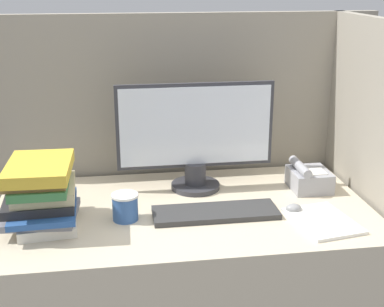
# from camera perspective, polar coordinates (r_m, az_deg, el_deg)

# --- Properties ---
(cubicle_panel_rear) EXTENTS (1.80, 0.04, 1.42)m
(cubicle_panel_rear) POSITION_cam_1_polar(r_m,az_deg,el_deg) (2.41, -2.23, -2.30)
(cubicle_panel_rear) COLOR gray
(cubicle_panel_rear) RESTS_ON ground_plane
(cubicle_panel_right) EXTENTS (0.04, 0.83, 1.42)m
(cubicle_panel_right) POSITION_cam_1_polar(r_m,az_deg,el_deg) (2.25, 17.95, -4.74)
(cubicle_panel_right) COLOR gray
(cubicle_panel_right) RESTS_ON ground_plane
(desk) EXTENTS (1.40, 0.77, 0.74)m
(desk) POSITION_cam_1_polar(r_m,az_deg,el_deg) (2.19, -0.83, -14.66)
(desk) COLOR beige
(desk) RESTS_ON ground_plane
(monitor) EXTENTS (0.63, 0.20, 0.43)m
(monitor) POSITION_cam_1_polar(r_m,az_deg,el_deg) (2.12, 0.37, 1.63)
(monitor) COLOR #333338
(monitor) RESTS_ON desk
(keyboard) EXTENTS (0.45, 0.15, 0.02)m
(keyboard) POSITION_cam_1_polar(r_m,az_deg,el_deg) (1.95, 2.51, -6.31)
(keyboard) COLOR #333333
(keyboard) RESTS_ON desk
(mouse) EXTENTS (0.06, 0.05, 0.04)m
(mouse) POSITION_cam_1_polar(r_m,az_deg,el_deg) (2.00, 10.78, -5.77)
(mouse) COLOR gray
(mouse) RESTS_ON desk
(coffee_cup) EXTENTS (0.10, 0.10, 0.10)m
(coffee_cup) POSITION_cam_1_polar(r_m,az_deg,el_deg) (1.91, -7.14, -5.67)
(coffee_cup) COLOR #335999
(coffee_cup) RESTS_ON desk
(book_stack) EXTENTS (0.25, 0.31, 0.24)m
(book_stack) POSITION_cam_1_polar(r_m,az_deg,el_deg) (1.90, -15.72, -4.18)
(book_stack) COLOR silver
(book_stack) RESTS_ON desk
(desk_telephone) EXTENTS (0.15, 0.18, 0.12)m
(desk_telephone) POSITION_cam_1_polar(r_m,az_deg,el_deg) (2.22, 12.31, -2.59)
(desk_telephone) COLOR #99999E
(desk_telephone) RESTS_ON desk
(paper_pile) EXTENTS (0.23, 0.29, 0.01)m
(paper_pile) POSITION_cam_1_polar(r_m,az_deg,el_deg) (1.95, 13.76, -7.00)
(paper_pile) COLOR white
(paper_pile) RESTS_ON desk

